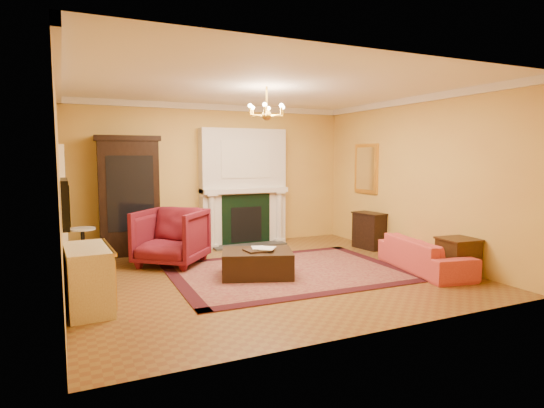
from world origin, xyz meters
TOP-DOWN VIEW (x-y plane):
  - floor at (0.00, 0.00)m, footprint 6.00×5.50m
  - ceiling at (0.00, 0.00)m, footprint 6.00×5.50m
  - wall_back at (0.00, 2.76)m, footprint 6.00×0.02m
  - wall_front at (0.00, -2.76)m, footprint 6.00×0.02m
  - wall_left at (-3.01, 0.00)m, footprint 0.02×5.50m
  - wall_right at (3.01, 0.00)m, footprint 0.02×5.50m
  - fireplace at (0.60, 2.57)m, footprint 1.90×0.70m
  - crown_molding at (0.00, 0.96)m, footprint 6.00×5.50m
  - doorway at (-2.95, 1.70)m, footprint 0.08×1.05m
  - tv_panel at (-2.95, -0.60)m, footprint 0.09×0.95m
  - gilt_mirror at (2.97, 1.40)m, footprint 0.06×0.76m
  - chandelier at (-0.00, 0.00)m, footprint 0.63×0.55m
  - oriental_rug at (0.37, -0.03)m, footprint 3.83×2.91m
  - china_cabinet at (-1.81, 2.49)m, footprint 1.12×0.55m
  - wingback_armchair at (-1.27, 1.27)m, footprint 1.46×1.45m
  - pedestal_table at (-2.70, 1.43)m, footprint 0.41×0.41m
  - commode at (-2.73, -0.63)m, footprint 0.55×1.09m
  - coral_sofa at (2.49, -0.91)m, footprint 0.88×1.95m
  - end_table at (2.72, -1.40)m, footprint 0.55×0.55m
  - console_table at (2.78, 0.99)m, footprint 0.46×0.69m
  - leather_ottoman at (-0.21, -0.10)m, footprint 1.30×1.12m
  - ottoman_tray at (-0.21, -0.13)m, footprint 0.42×0.34m
  - book_a at (-0.29, -0.07)m, footprint 0.20×0.08m
  - book_b at (-0.16, -0.12)m, footprint 0.19×0.16m
  - topiary_left at (-0.05, 2.53)m, footprint 0.15×0.15m
  - topiary_right at (1.16, 2.53)m, footprint 0.17×0.17m

SIDE VIEW (x-z plane):
  - floor at x=0.00m, z-range -0.02..0.00m
  - oriental_rug at x=0.37m, z-range 0.00..0.02m
  - leather_ottoman at x=-0.21m, z-range 0.02..0.42m
  - end_table at x=2.72m, z-range 0.00..0.59m
  - console_table at x=2.78m, z-range 0.00..0.72m
  - coral_sofa at x=2.49m, z-range 0.00..0.74m
  - commode at x=-2.73m, z-range 0.00..0.79m
  - pedestal_table at x=-2.70m, z-range 0.06..0.79m
  - ottoman_tray at x=-0.21m, z-range 0.42..0.45m
  - wingback_armchair at x=-1.27m, z-range 0.00..1.10m
  - book_a at x=-0.29m, z-range 0.45..0.72m
  - book_b at x=-0.16m, z-range 0.45..0.76m
  - doorway at x=-2.95m, z-range 0.00..2.10m
  - china_cabinet at x=-1.81m, z-range 0.00..2.20m
  - fireplace at x=0.60m, z-range -0.06..2.44m
  - tv_panel at x=-2.95m, z-range 1.06..1.64m
  - topiary_left at x=-0.05m, z-range 1.25..1.65m
  - topiary_right at x=1.16m, z-range 1.25..1.71m
  - wall_back at x=0.00m, z-range 0.00..3.00m
  - wall_front at x=0.00m, z-range 0.00..3.00m
  - wall_left at x=-3.01m, z-range 0.00..3.00m
  - wall_right at x=3.01m, z-range 0.00..3.00m
  - gilt_mirror at x=2.97m, z-range 1.12..2.17m
  - chandelier at x=0.00m, z-range 2.34..2.87m
  - crown_molding at x=0.00m, z-range 2.88..3.00m
  - ceiling at x=0.00m, z-range 3.00..3.02m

